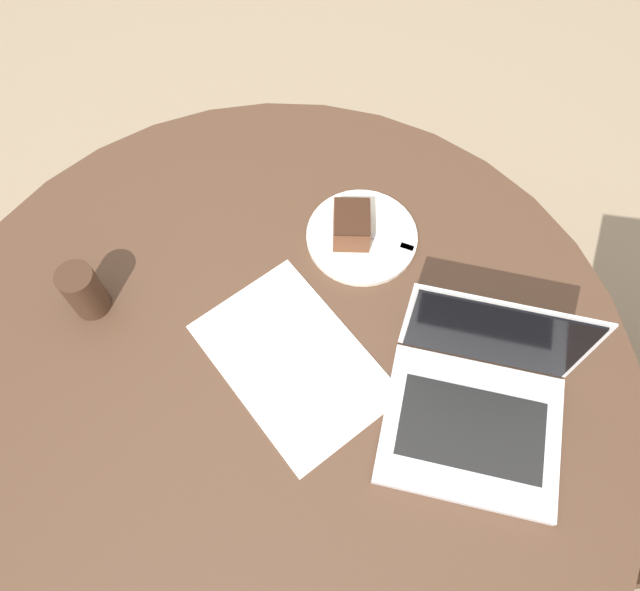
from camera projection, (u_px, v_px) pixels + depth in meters
The scene contains 8 objects.
ground_plane at pixel (290, 465), 1.72m from camera, with size 12.00×12.00×0.00m, color gray.
dining_table at pixel (277, 401), 1.20m from camera, with size 1.30×1.30×0.70m.
paper_document at pixel (293, 361), 1.11m from camera, with size 0.42×0.38×0.00m.
plate at pixel (362, 236), 1.23m from camera, with size 0.22×0.22×0.01m.
cake_slice at pixel (352, 225), 1.20m from camera, with size 0.09×0.11×0.06m.
fork at pixel (381, 239), 1.21m from camera, with size 0.17×0.03×0.00m.
coffee_glass at pixel (84, 291), 1.11m from camera, with size 0.07×0.07×0.11m.
laptop at pixel (477, 406), 1.03m from camera, with size 0.32×0.28×0.24m.
Camera 1 is at (-0.20, 0.32, 1.75)m, focal length 35.00 mm.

